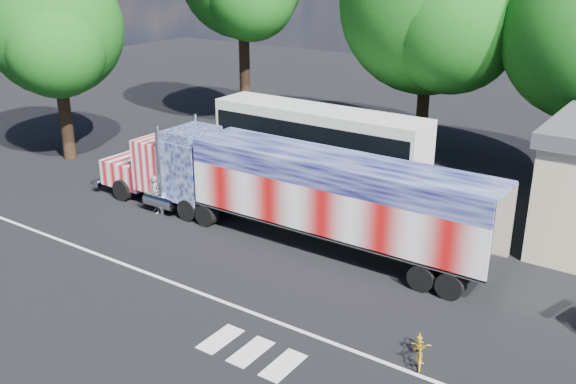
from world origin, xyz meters
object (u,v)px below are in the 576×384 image
Objects in this scene: coach_bus at (319,140)px; woman at (155,194)px; tree_w_a at (55,29)px; bicycle at (420,348)px; tree_n_mid at (433,4)px; semi_truck at (287,188)px.

coach_bus is 6.81× the size of woman.
tree_w_a is at bearing 176.55° from woman.
coach_bus reaches higher than bicycle.
tree_n_mid reaches higher than tree_w_a.
bicycle is at bearing -31.36° from semi_truck.
tree_w_a is at bearing -155.02° from coach_bus.
woman is 18.38m from tree_n_mid.
semi_truck is at bearing 124.60° from bicycle.
woman is 12.33m from tree_w_a.
bicycle is 22.41m from tree_n_mid.
coach_bus is at bearing 107.91° from bicycle.
coach_bus is (-3.39, 7.92, -0.33)m from semi_truck.
tree_w_a is (-16.54, -12.34, -1.24)m from tree_n_mid.
woman is at bearing -16.74° from tree_w_a.
tree_w_a reaches higher than semi_truck.
tree_n_mid is at bearing 61.47° from coach_bus.
tree_n_mid reaches higher than woman.
tree_n_mid is at bearing 90.06° from semi_truck.
tree_n_mid is at bearing 36.74° from tree_w_a.
tree_w_a is (-13.16, -6.13, 5.54)m from coach_bus.
bicycle is 26.64m from tree_w_a.
tree_n_mid reaches higher than semi_truck.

